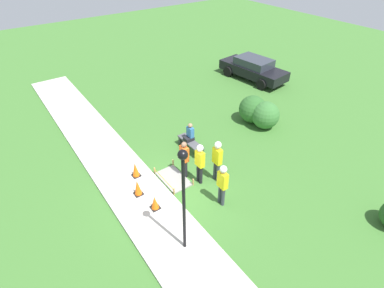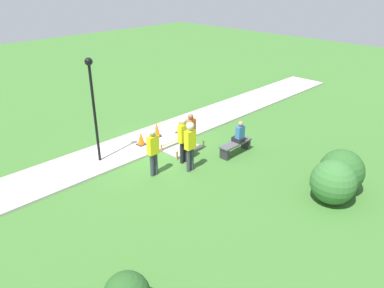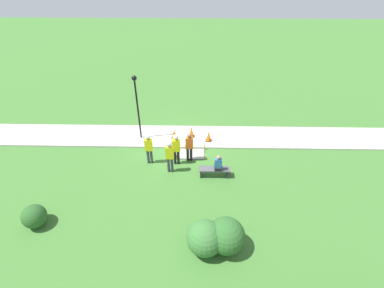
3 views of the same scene
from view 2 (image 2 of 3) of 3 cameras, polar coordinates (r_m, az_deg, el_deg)
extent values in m
plane|color=#3D702D|center=(15.38, -4.75, -1.09)|extent=(60.00, 60.00, 0.00)
cube|color=#BCB7AD|center=(16.16, -7.37, 0.31)|extent=(28.00, 2.25, 0.10)
cube|color=gray|center=(15.43, -1.42, -0.79)|extent=(1.52, 0.92, 0.06)
cube|color=tan|center=(16.16, -0.63, 0.99)|extent=(0.05, 0.05, 0.34)
cube|color=tan|center=(15.22, -4.70, -0.67)|extent=(0.05, 0.05, 0.34)
cube|color=tan|center=(15.57, 1.77, 0.02)|extent=(0.05, 0.05, 0.34)
cube|color=tan|center=(14.60, -2.31, -1.77)|extent=(0.05, 0.05, 0.34)
cube|color=yellow|center=(15.64, -2.61, 0.47)|extent=(1.52, 0.00, 0.04)
cube|color=black|center=(16.83, -1.82, 1.79)|extent=(0.34, 0.34, 0.02)
cone|color=orange|center=(16.71, -1.84, 2.84)|extent=(0.29, 0.29, 0.64)
cube|color=black|center=(16.50, -5.35, 1.19)|extent=(0.34, 0.34, 0.02)
cone|color=orange|center=(16.37, -5.40, 2.30)|extent=(0.29, 0.29, 0.67)
cube|color=black|center=(15.81, -7.72, -0.05)|extent=(0.34, 0.34, 0.02)
cone|color=orange|center=(15.69, -7.78, 0.91)|extent=(0.29, 0.29, 0.56)
cube|color=#2D2D33|center=(15.64, 8.19, 0.06)|extent=(0.12, 0.40, 0.43)
cube|color=#2D2D33|center=(14.66, 4.97, -1.54)|extent=(0.12, 0.40, 0.43)
cube|color=#4C4C51|center=(15.04, 6.68, 0.13)|extent=(1.57, 0.44, 0.06)
cube|color=black|center=(15.09, 7.04, 0.71)|extent=(0.34, 0.44, 0.18)
cube|color=#336BAD|center=(14.91, 7.35, 1.81)|extent=(0.36, 0.20, 0.50)
sphere|color=#A37A5B|center=(14.78, 7.42, 3.08)|extent=(0.21, 0.21, 0.21)
cylinder|color=#383D47|center=(13.51, -5.54, -2.98)|extent=(0.14, 0.14, 0.85)
cylinder|color=#383D47|center=(13.41, -6.12, -3.24)|extent=(0.14, 0.14, 0.85)
cube|color=yellow|center=(13.12, -5.97, -0.16)|extent=(0.40, 0.22, 0.68)
sphere|color=#A37A5B|center=(12.94, -6.06, 1.65)|extent=(0.23, 0.23, 0.23)
sphere|color=white|center=(12.91, -6.07, 1.91)|extent=(0.27, 0.27, 0.27)
cylinder|color=black|center=(14.33, -1.04, -1.11)|extent=(0.14, 0.14, 0.87)
cylinder|color=black|center=(14.22, -1.56, -1.33)|extent=(0.14, 0.14, 0.87)
cube|color=yellow|center=(13.95, -1.33, 1.65)|extent=(0.40, 0.22, 0.69)
sphere|color=tan|center=(13.78, -1.35, 3.41)|extent=(0.24, 0.24, 0.24)
sphere|color=white|center=(13.75, -1.35, 3.67)|extent=(0.27, 0.27, 0.27)
cylinder|color=#383D47|center=(13.74, -0.01, -2.27)|extent=(0.14, 0.14, 0.89)
cylinder|color=#383D47|center=(13.62, -0.55, -2.52)|extent=(0.14, 0.14, 0.89)
cube|color=yellow|center=(13.33, -0.29, 0.66)|extent=(0.40, 0.22, 0.71)
sphere|color=tan|center=(13.14, -0.29, 2.54)|extent=(0.24, 0.24, 0.24)
sphere|color=white|center=(13.12, -0.29, 2.81)|extent=(0.28, 0.28, 0.28)
cylinder|color=black|center=(14.95, 0.03, -0.01)|extent=(0.14, 0.14, 0.84)
cylinder|color=black|center=(14.83, -0.46, -0.22)|extent=(0.14, 0.14, 0.84)
cube|color=#E55B1E|center=(14.59, -0.22, 2.56)|extent=(0.40, 0.22, 0.67)
sphere|color=brown|center=(14.42, -0.22, 4.21)|extent=(0.23, 0.23, 0.23)
cylinder|color=black|center=(14.11, -14.60, 4.31)|extent=(0.10, 0.10, 3.69)
sphere|color=black|center=(13.58, -15.49, 12.01)|extent=(0.28, 0.28, 0.28)
sphere|color=#2D6028|center=(13.28, 21.81, -3.86)|extent=(1.46, 1.46, 1.46)
sphere|color=#387033|center=(12.57, 20.72, -5.42)|extent=(1.43, 1.43, 1.43)
camera|label=1|loc=(14.98, -44.16, 25.82)|focal=28.00mm
camera|label=3|loc=(11.06, 72.68, 28.95)|focal=28.00mm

